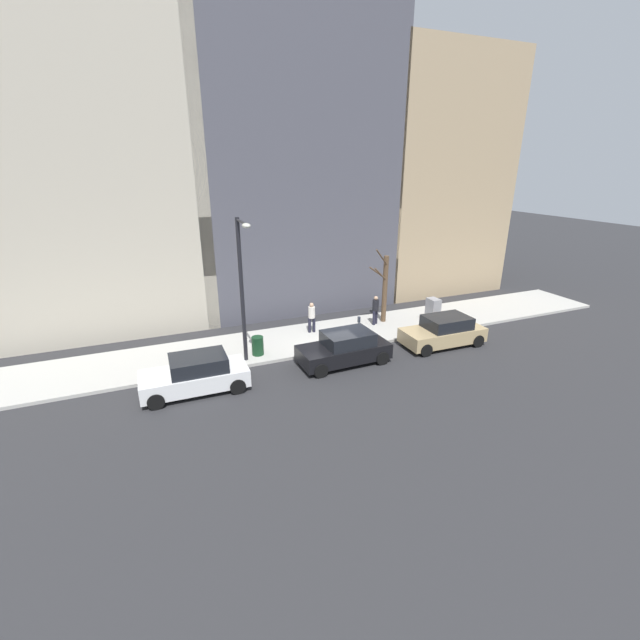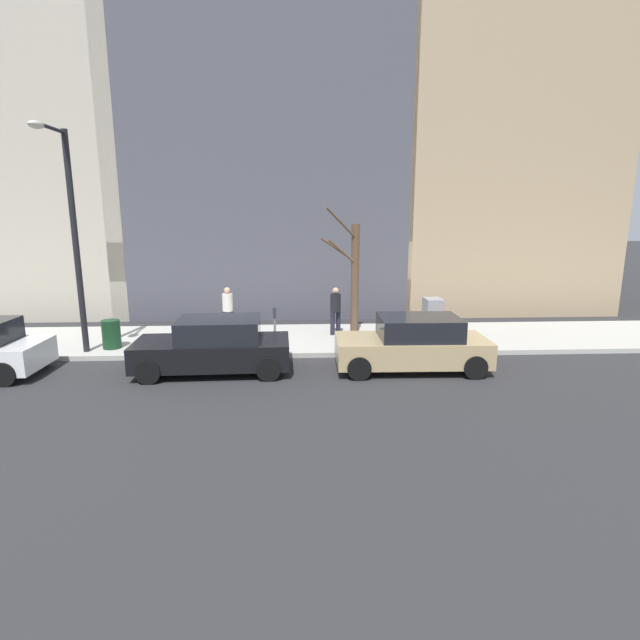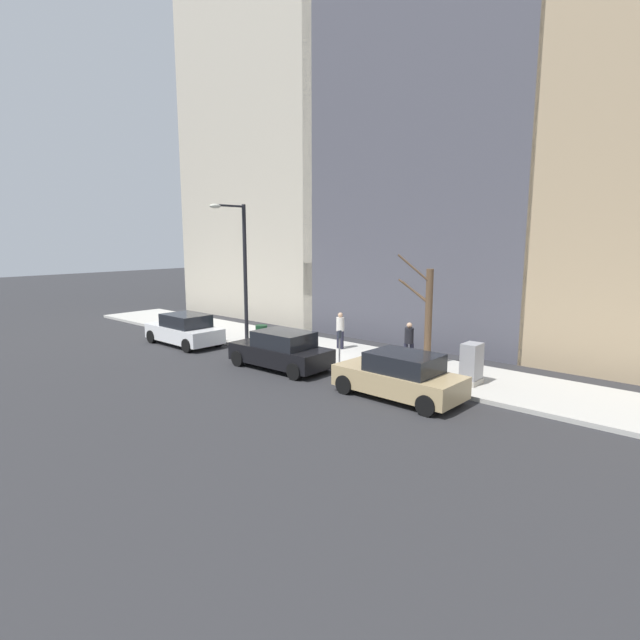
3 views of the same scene
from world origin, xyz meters
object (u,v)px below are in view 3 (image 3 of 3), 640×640
parked_car_white (185,330)px  office_tower_right (306,114)px  pedestrian_near_meter (409,340)px  parked_car_tan (400,376)px  utility_box (471,364)px  parking_meter (340,343)px  bare_tree (427,315)px  parked_car_black (281,350)px  pedestrian_midblock (340,328)px  streetlamp (241,262)px  office_block_center (460,156)px  trash_bin (262,335)px

parked_car_white → office_tower_right: (12.88, 3.94, 12.72)m
parked_car_white → pedestrian_near_meter: (3.61, -10.32, 0.35)m
parked_car_tan → utility_box: bearing=-24.6°
parked_car_tan → parking_meter: bearing=67.4°
bare_tree → office_tower_right: 20.77m
parking_meter → bare_tree: bearing=-51.7°
parked_car_tan → parking_meter: 4.30m
parked_car_white → pedestrian_near_meter: 10.94m
parked_car_tan → parked_car_black: bearing=90.7°
pedestrian_midblock → parked_car_white: bearing=-140.1°
streetlamp → parking_meter: bearing=-88.4°
office_block_center → streetlamp: bearing=155.5°
trash_bin → pedestrian_midblock: 3.86m
utility_box → office_block_center: bearing=29.7°
office_block_center → office_tower_right: size_ratio=0.71×
parking_meter → office_block_center: size_ratio=0.07×
streetlamp → bare_tree: streetlamp is taller
streetlamp → pedestrian_near_meter: streetlamp is taller
parked_car_white → office_block_center: bearing=-30.1°
parked_car_tan → office_tower_right: size_ratio=0.16×
parked_car_tan → trash_bin: parked_car_tan is taller
parking_meter → trash_bin: parking_meter is taller
parking_meter → pedestrian_near_meter: pedestrian_near_meter is taller
parked_car_tan → parked_car_white: same height
parking_meter → pedestrian_near_meter: 2.79m
parked_car_white → parking_meter: size_ratio=3.12×
parking_meter → trash_bin: bearing=85.0°
parked_car_black → trash_bin: 4.15m
parked_car_black → bare_tree: bearing=-49.9°
trash_bin → office_block_center: 14.62m
parked_car_black → parking_meter: (1.69, -1.60, 0.24)m
streetlamp → pedestrian_midblock: size_ratio=3.92×
parked_car_white → trash_bin: size_ratio=4.69×
parked_car_black → parked_car_white: (-0.02, 6.68, 0.00)m
parking_meter → trash_bin: (0.45, 5.15, -0.38)m
pedestrian_near_meter → office_block_center: (9.23, 2.71, 8.44)m
parked_car_black → pedestrian_midblock: (3.84, 0.12, 0.35)m
parking_meter → bare_tree: (2.13, -2.69, 1.19)m
parked_car_white → utility_box: size_ratio=2.95×
parked_car_tan → parking_meter: parked_car_tan is taller
streetlamp → pedestrian_midblock: bearing=-60.5°
pedestrian_midblock → office_block_center: bearing=92.9°
bare_tree → office_block_center: 12.10m
parked_car_black → utility_box: bearing=-71.0°
office_tower_right → bare_tree: bearing=-121.3°
bare_tree → trash_bin: (-1.68, 7.84, -1.57)m
utility_box → streetlamp: size_ratio=0.22×
parking_meter → utility_box: bearing=-80.7°
office_tower_right → parked_car_black: bearing=-140.4°
parking_meter → streetlamp: (-0.17, 5.81, 3.04)m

